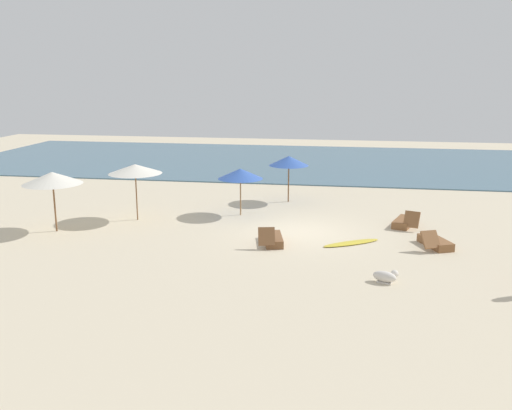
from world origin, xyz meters
TOP-DOWN VIEW (x-y plane):
  - ground_plane at (0.00, 0.00)m, footprint 60.00×60.00m
  - ocean_water at (0.00, 17.00)m, footprint 48.00×16.00m
  - umbrella_0 at (-9.19, -1.33)m, footprint 2.21×2.21m
  - umbrella_1 at (-0.97, 5.07)m, footprint 1.83×1.83m
  - umbrella_2 at (-6.75, 0.79)m, footprint 2.15×2.15m
  - umbrella_3 at (-2.71, 2.26)m, footprint 1.89×1.89m
  - lounger_0 at (4.79, -1.07)m, footprint 1.18×1.77m
  - lounger_1 at (-0.82, -1.62)m, footprint 0.91×1.71m
  - lounger_2 at (4.00, 1.53)m, footprint 1.08×1.74m
  - dog at (2.90, -4.83)m, footprint 0.78×0.56m
  - surfboard at (1.93, -1.17)m, footprint 2.13×1.59m

SIDE VIEW (x-z plane):
  - ground_plane at x=0.00m, z-range 0.00..0.00m
  - ocean_water at x=0.00m, z-range 0.00..0.06m
  - surfboard at x=1.93m, z-range 0.00..0.07m
  - lounger_0 at x=4.79m, z-range -0.18..0.52m
  - lounger_2 at x=4.00m, z-range -0.20..0.54m
  - lounger_1 at x=-0.82m, z-range -0.20..0.55m
  - dog at x=2.90m, z-range 0.01..0.37m
  - umbrella_3 at x=-2.71m, z-range 0.78..2.78m
  - umbrella_1 at x=-0.97m, z-range 0.85..3.01m
  - umbrella_0 at x=-9.19m, z-range 0.92..3.21m
  - umbrella_2 at x=-6.75m, z-range 0.96..3.27m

